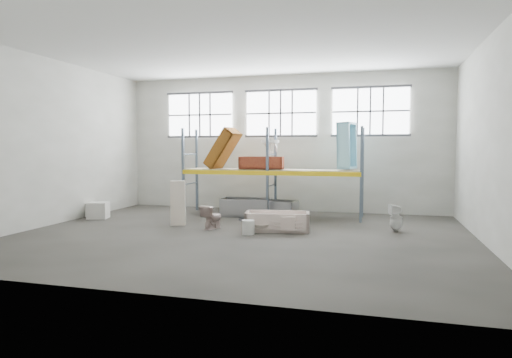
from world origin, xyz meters
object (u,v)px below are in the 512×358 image
(steel_tub_left, at_px, (246,207))
(blue_tub_upright, at_px, (347,146))
(cistern_tall, at_px, (178,203))
(steel_tub_right, at_px, (275,208))
(toilet_white, at_px, (396,218))
(rust_tub_flat, at_px, (262,163))
(bathtub_beige, at_px, (277,221))
(toilet_beige, at_px, (212,217))
(carton_near, at_px, (98,210))
(bucket, at_px, (248,227))

(steel_tub_left, xyz_separation_m, blue_tub_upright, (3.32, 0.48, 2.09))
(cistern_tall, relative_size, blue_tub_upright, 0.88)
(steel_tub_right, bearing_deg, toilet_white, -25.33)
(toilet_white, bearing_deg, rust_tub_flat, -132.54)
(bathtub_beige, distance_m, cistern_tall, 3.11)
(toilet_beige, distance_m, steel_tub_left, 2.54)
(carton_near, bearing_deg, bucket, -13.19)
(bathtub_beige, relative_size, steel_tub_left, 1.07)
(steel_tub_left, xyz_separation_m, bucket, (0.99, -3.05, -0.11))
(rust_tub_flat, relative_size, carton_near, 2.37)
(toilet_white, height_order, steel_tub_left, toilet_white)
(toilet_beige, xyz_separation_m, carton_near, (-4.32, 0.78, -0.08))
(toilet_beige, bearing_deg, steel_tub_right, -96.07)
(cistern_tall, relative_size, bucket, 3.46)
(toilet_beige, bearing_deg, steel_tub_left, -78.14)
(cistern_tall, height_order, rust_tub_flat, rust_tub_flat)
(blue_tub_upright, bearing_deg, carton_near, -164.20)
(toilet_white, relative_size, carton_near, 1.23)
(steel_tub_right, distance_m, bucket, 3.32)
(cistern_tall, relative_size, carton_near, 2.15)
(toilet_beige, xyz_separation_m, cistern_tall, (-1.22, 0.31, 0.32))
(bathtub_beige, distance_m, steel_tub_left, 2.82)
(steel_tub_right, height_order, blue_tub_upright, blue_tub_upright)
(steel_tub_right, relative_size, bucket, 3.82)
(cistern_tall, bearing_deg, bucket, -37.56)
(steel_tub_left, height_order, steel_tub_right, steel_tub_left)
(steel_tub_right, bearing_deg, steel_tub_left, -164.55)
(steel_tub_left, distance_m, blue_tub_upright, 3.95)
(rust_tub_flat, relative_size, bucket, 3.81)
(bathtub_beige, distance_m, toilet_beige, 1.88)
(toilet_beige, distance_m, cistern_tall, 1.30)
(bathtub_beige, xyz_separation_m, toilet_white, (3.22, 0.75, 0.12))
(toilet_white, bearing_deg, cistern_tall, -104.35)
(bucket, bearing_deg, steel_tub_right, 90.28)
(cistern_tall, height_order, steel_tub_left, cistern_tall)
(steel_tub_left, bearing_deg, toilet_white, -17.90)
(steel_tub_left, bearing_deg, bathtub_beige, -55.02)
(toilet_beige, distance_m, rust_tub_flat, 3.20)
(rust_tub_flat, distance_m, carton_near, 5.65)
(bucket, bearing_deg, rust_tub_flat, 98.54)
(toilet_white, distance_m, steel_tub_right, 4.27)
(cistern_tall, xyz_separation_m, steel_tub_right, (2.44, 2.48, -0.40))
(toilet_beige, bearing_deg, cistern_tall, 3.36)
(cistern_tall, relative_size, steel_tub_left, 0.80)
(toilet_white, height_order, steel_tub_right, toilet_white)
(cistern_tall, distance_m, toilet_white, 6.34)
(toilet_beige, xyz_separation_m, toilet_white, (5.08, 0.96, 0.04))
(blue_tub_upright, height_order, carton_near, blue_tub_upright)
(toilet_white, bearing_deg, bathtub_beige, -97.20)
(toilet_beige, xyz_separation_m, blue_tub_upright, (3.57, 3.01, 2.05))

